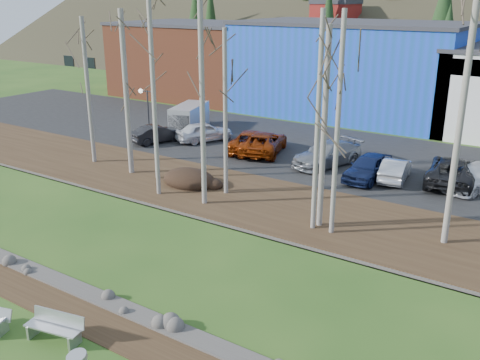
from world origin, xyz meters
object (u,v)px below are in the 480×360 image
Objects in this scene: car_2 at (264,142)px; car_8 at (253,141)px; bench_intact at (55,327)px; van_grey at (188,118)px; car_1 at (157,134)px; car_7 at (475,177)px; car_3 at (327,154)px; street_lamp at (148,100)px; car_5 at (395,169)px; car_6 at (453,170)px; car_0 at (204,132)px; car_4 at (368,167)px.

car_8 is (-0.87, 0.00, 0.00)m from car_2.
bench_intact is 0.42× the size of van_grey.
car_1 is 0.84× the size of car_7.
street_lamp is at bearing -156.60° from car_3.
car_6 is at bearing -165.34° from car_5.
car_2 is 1.37× the size of car_5.
bench_intact is at bearing 143.38° from car_0.
car_2 is (5.34, -0.28, 0.02)m from car_0.
car_0 is at bearing 15.09° from street_lamp.
street_lamp is 0.96× the size of car_5.
bench_intact is at bearing 65.58° from car_6.
street_lamp reaches higher than car_8.
van_grey is at bearing -12.36° from car_6.
bench_intact is at bearing -70.40° from car_3.
street_lamp is 0.95× the size of car_1.
car_5 is at bearing -27.29° from van_grey.
car_2 is (8.02, 1.92, 0.09)m from car_1.
car_0 is (3.90, 1.75, -2.24)m from street_lamp.
street_lamp is 23.07m from car_7.
car_1 is 17.51m from car_5.
van_grey is at bearing -173.31° from car_3.
van_grey reaches higher than car_3.
car_0 is 18.99m from car_7.
bench_intact is at bearing -92.36° from car_7.
car_0 is 0.88× the size of van_grey.
van_grey is at bearing 72.64° from street_lamp.
street_lamp is at bearing -1.57° from car_6.
car_7 is (21.68, 2.19, 0.03)m from car_1.
car_1 is at bearing -99.29° from van_grey.
car_3 is 4.61m from car_5.
car_6 is at bearing 165.40° from car_2.
car_4 reaches higher than car_2.
car_3 is (12.88, 1.71, 0.10)m from car_1.
car_4 is 4.76m from car_6.
van_grey is (0.59, 4.03, -1.99)m from street_lamp.
car_5 is at bearing -156.14° from car_0.
car_6 is (2.95, 1.22, 0.14)m from car_5.
bench_intact is 0.51× the size of car_1.
car_7 is at bearing 164.03° from car_2.
car_3 is at bearing 79.39° from bench_intact.
bench_intact is 0.37× the size of car_2.
bench_intact is 0.46× the size of car_4.
bench_intact is 0.36× the size of car_6.
car_8 is at bearing -160.61° from car_7.
car_7 is at bearing 161.00° from car_6.
street_lamp is 4.82m from car_0.
car_8 reaches higher than car_1.
car_0 is at bearing -6.02° from car_6.
car_5 is at bearing -6.60° from street_lamp.
car_2 is (-5.34, 21.77, 0.40)m from bench_intact.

